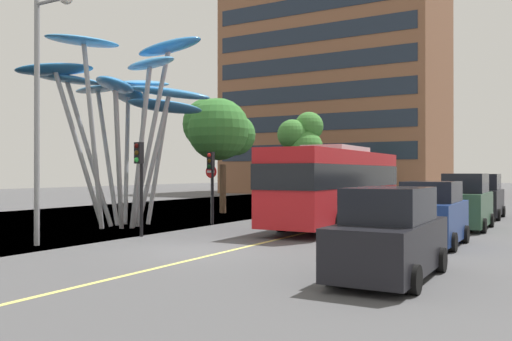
{
  "coord_description": "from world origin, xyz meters",
  "views": [
    {
      "loc": [
        9.91,
        -13.43,
        2.42
      ],
      "look_at": [
        -1.95,
        7.41,
        2.5
      ],
      "focal_mm": 37.59,
      "sensor_mm": 36.0,
      "label": 1
    }
  ],
  "objects": [
    {
      "name": "tree_pavement_far",
      "position": [
        -8.61,
        26.92,
        5.19
      ],
      "size": [
        3.63,
        3.52,
        7.46
      ],
      "color": "brown",
      "rests_on": "ground"
    },
    {
      "name": "ground",
      "position": [
        -0.75,
        0.0,
        -0.05
      ],
      "size": [
        120.0,
        240.0,
        0.1
      ],
      "color": "#4C4C4F"
    },
    {
      "name": "car_parked_near",
      "position": [
        6.53,
        -1.33,
        0.97
      ],
      "size": [
        1.94,
        4.39,
        2.07
      ],
      "color": "black",
      "rests_on": "ground"
    },
    {
      "name": "car_parked_far",
      "position": [
        6.4,
        10.86,
        1.1
      ],
      "size": [
        1.92,
        4.36,
        2.37
      ],
      "color": "#2D5138",
      "rests_on": "ground"
    },
    {
      "name": "tree_pavement_near",
      "position": [
        -7.96,
        13.35,
        5.03
      ],
      "size": [
        4.22,
        4.19,
        6.9
      ],
      "color": "brown",
      "rests_on": "ground"
    },
    {
      "name": "traffic_light_kerb_near",
      "position": [
        -3.8,
        1.84,
        2.57
      ],
      "size": [
        0.28,
        0.42,
        3.55
      ],
      "color": "black",
      "rests_on": "ground"
    },
    {
      "name": "no_entry_sign",
      "position": [
        -4.29,
        7.28,
        1.82
      ],
      "size": [
        0.6,
        0.12,
        2.75
      ],
      "color": "gray",
      "rests_on": "ground"
    },
    {
      "name": "car_parked_mid",
      "position": [
        6.2,
        4.84,
        1.0
      ],
      "size": [
        1.95,
        3.92,
        2.12
      ],
      "color": "navy",
      "rests_on": "ground"
    },
    {
      "name": "traffic_light_kerb_far",
      "position": [
        -4.02,
        6.89,
        2.43
      ],
      "size": [
        0.28,
        0.42,
        3.35
      ],
      "color": "black",
      "rests_on": "ground"
    },
    {
      "name": "street_lamp",
      "position": [
        -4.79,
        -1.64,
        5.19
      ],
      "size": [
        1.69,
        0.44,
        8.21
      ],
      "color": "gray",
      "rests_on": "ground"
    },
    {
      "name": "leaf_sculpture",
      "position": [
        -6.86,
        4.49,
        6.1
      ],
      "size": [
        8.88,
        8.81,
        8.28
      ],
      "color": "#9EA0A5",
      "rests_on": "ground"
    },
    {
      "name": "car_side_street",
      "position": [
        6.27,
        17.03,
        1.09
      ],
      "size": [
        2.09,
        4.14,
        2.34
      ],
      "color": "black",
      "rests_on": "ground"
    },
    {
      "name": "red_bus",
      "position": [
        1.28,
        9.01,
        1.95
      ],
      "size": [
        2.85,
        11.22,
        3.57
      ],
      "color": "red",
      "rests_on": "ground"
    },
    {
      "name": "backdrop_building",
      "position": [
        -13.12,
        46.51,
        12.59
      ],
      "size": [
        23.76,
        15.52,
        25.17
      ],
      "color": "brown",
      "rests_on": "ground"
    }
  ]
}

